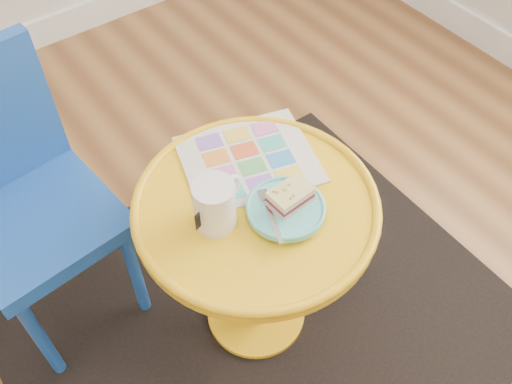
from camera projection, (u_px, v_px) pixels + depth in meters
rug at (256, 314)px, 1.61m from camera, size 1.31×1.11×0.01m
side_table at (256, 242)px, 1.33m from camera, size 0.53×0.53×0.51m
chair at (20, 194)px, 1.32m from camera, size 0.37×0.37×0.77m
newspaper at (249, 159)px, 1.30m from camera, size 0.35×0.32×0.01m
mug at (215, 203)px, 1.14m from camera, size 0.12×0.09×0.11m
plate at (286, 209)px, 1.19m from camera, size 0.17×0.17×0.02m
cake_slice at (291, 196)px, 1.18m from camera, size 0.09×0.06×0.04m
fork at (270, 214)px, 1.17m from camera, size 0.07×0.14×0.00m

